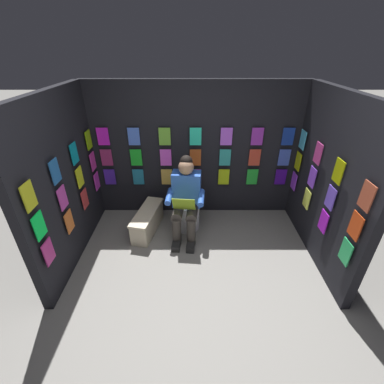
# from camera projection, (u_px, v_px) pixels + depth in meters

# --- Properties ---
(ground_plane) EXTENTS (30.00, 30.00, 0.00)m
(ground_plane) POSITION_uv_depth(u_px,v_px,m) (197.00, 309.00, 2.84)
(ground_plane) COLOR gray
(display_wall_back) EXTENTS (3.18, 0.14, 2.08)m
(display_wall_back) POSITION_uv_depth(u_px,v_px,m) (195.00, 152.00, 4.04)
(display_wall_back) COLOR black
(display_wall_back) RESTS_ON ground
(display_wall_left) EXTENTS (0.14, 1.93, 2.08)m
(display_wall_left) POSITION_uv_depth(u_px,v_px,m) (329.00, 182.00, 3.16)
(display_wall_left) COLOR black
(display_wall_left) RESTS_ON ground
(display_wall_right) EXTENTS (0.14, 1.93, 2.08)m
(display_wall_right) POSITION_uv_depth(u_px,v_px,m) (64.00, 182.00, 3.16)
(display_wall_right) COLOR black
(display_wall_right) RESTS_ON ground
(toilet) EXTENTS (0.42, 0.57, 0.77)m
(toilet) POSITION_uv_depth(u_px,v_px,m) (187.00, 206.00, 4.02)
(toilet) COLOR white
(toilet) RESTS_ON ground
(person_reading) EXTENTS (0.55, 0.71, 1.19)m
(person_reading) POSITION_uv_depth(u_px,v_px,m) (186.00, 198.00, 3.69)
(person_reading) COLOR blue
(person_reading) RESTS_ON ground
(comic_longbox_near) EXTENTS (0.41, 0.85, 0.34)m
(comic_longbox_near) POSITION_uv_depth(u_px,v_px,m) (148.00, 221.00, 3.95)
(comic_longbox_near) COLOR beige
(comic_longbox_near) RESTS_ON ground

